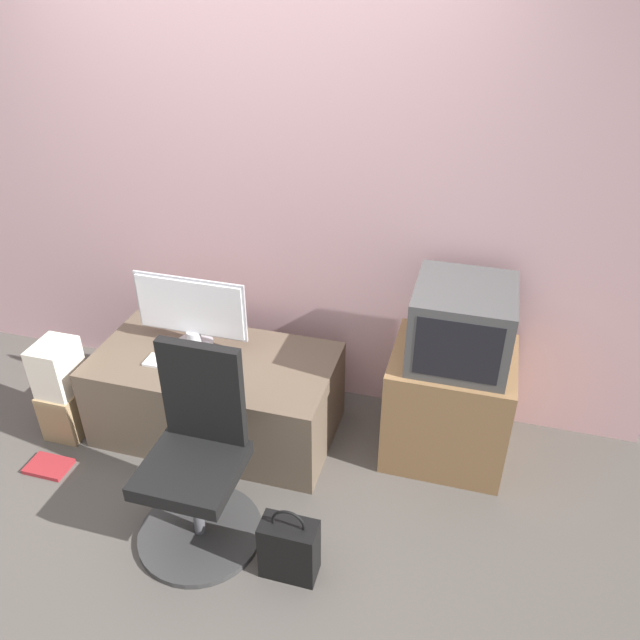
{
  "coord_description": "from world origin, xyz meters",
  "views": [
    {
      "loc": [
        1.2,
        -1.66,
        2.4
      ],
      "look_at": [
        0.48,
        0.92,
        0.74
      ],
      "focal_mm": 35.0,
      "sensor_mm": 36.0,
      "label": 1
    }
  ],
  "objects": [
    {
      "name": "ground_plane",
      "position": [
        0.0,
        0.0,
        0.0
      ],
      "size": [
        12.0,
        12.0,
        0.0
      ],
      "primitive_type": "plane",
      "color": "#4C4742"
    },
    {
      "name": "handbag",
      "position": [
        0.6,
        0.0,
        0.15
      ],
      "size": [
        0.25,
        0.13,
        0.38
      ],
      "color": "black",
      "rests_on": "ground_plane"
    },
    {
      "name": "crt_tv",
      "position": [
        1.18,
        0.96,
        0.81
      ],
      "size": [
        0.47,
        0.49,
        0.39
      ],
      "color": "#474747",
      "rests_on": "side_stand"
    },
    {
      "name": "book",
      "position": [
        -0.82,
        0.25,
        0.01
      ],
      "size": [
        0.22,
        0.15,
        0.02
      ],
      "color": "maroon",
      "rests_on": "ground_plane"
    },
    {
      "name": "keyboard",
      "position": [
        -0.25,
        0.68,
        0.49
      ],
      "size": [
        0.3,
        0.11,
        0.01
      ],
      "color": "white",
      "rests_on": "desk"
    },
    {
      "name": "cardboard_box_lower",
      "position": [
        -0.88,
        0.55,
        0.14
      ],
      "size": [
        0.21,
        0.26,
        0.29
      ],
      "color": "#A3845B",
      "rests_on": "ground_plane"
    },
    {
      "name": "mouse",
      "position": [
        -0.04,
        0.68,
        0.5
      ],
      "size": [
        0.07,
        0.03,
        0.03
      ],
      "color": "silver",
      "rests_on": "desk"
    },
    {
      "name": "side_stand",
      "position": [
        1.16,
        0.97,
        0.31
      ],
      "size": [
        0.62,
        0.56,
        0.61
      ],
      "color": "olive",
      "rests_on": "ground_plane"
    },
    {
      "name": "main_monitor",
      "position": [
        -0.22,
        0.88,
        0.7
      ],
      "size": [
        0.62,
        0.2,
        0.41
      ],
      "color": "#B2B2B7",
      "rests_on": "desk"
    },
    {
      "name": "desk",
      "position": [
        -0.07,
        0.79,
        0.24
      ],
      "size": [
        1.29,
        0.67,
        0.49
      ],
      "color": "brown",
      "rests_on": "ground_plane"
    },
    {
      "name": "wall_back",
      "position": [
        0.0,
        1.32,
        1.3
      ],
      "size": [
        4.4,
        0.05,
        2.6
      ],
      "color": "#CC9EA3",
      "rests_on": "ground_plane"
    },
    {
      "name": "cardboard_box_upper",
      "position": [
        -0.88,
        0.55,
        0.43
      ],
      "size": [
        0.19,
        0.23,
        0.29
      ],
      "color": "beige",
      "rests_on": "cardboard_box_lower"
    },
    {
      "name": "office_chair",
      "position": [
        0.14,
        0.12,
        0.37
      ],
      "size": [
        0.58,
        0.58,
        0.96
      ],
      "color": "#333333",
      "rests_on": "ground_plane"
    }
  ]
}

